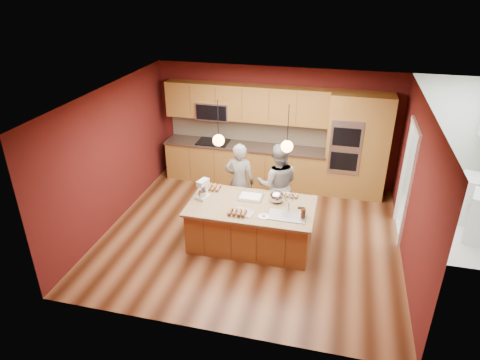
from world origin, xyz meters
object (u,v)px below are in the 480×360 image
(island, at_px, (252,224))
(person_left, at_px, (239,182))
(stand_mixer, at_px, (203,190))
(person_right, at_px, (278,184))
(mixing_bowl, at_px, (277,197))

(island, relative_size, person_left, 1.39)
(island, distance_m, stand_mixer, 1.08)
(island, xyz_separation_m, stand_mixer, (-0.92, 0.05, 0.56))
(island, relative_size, person_right, 1.33)
(person_right, height_order, stand_mixer, person_right)
(person_right, relative_size, mixing_bowl, 6.37)
(stand_mixer, bearing_deg, mixing_bowl, 25.37)
(island, bearing_deg, stand_mixer, 176.94)
(island, bearing_deg, person_left, 117.06)
(person_left, distance_m, person_right, 0.76)
(mixing_bowl, bearing_deg, stand_mixer, -172.66)
(person_right, relative_size, stand_mixer, 4.61)
(person_right, bearing_deg, person_left, -8.65)
(island, bearing_deg, mixing_bowl, 28.77)
(island, bearing_deg, person_right, 70.63)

